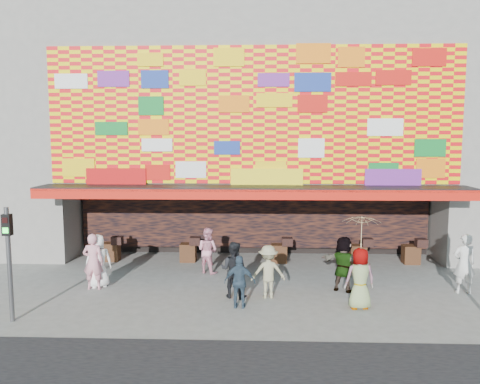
{
  "coord_description": "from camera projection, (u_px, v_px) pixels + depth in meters",
  "views": [
    {
      "loc": [
        0.16,
        -12.97,
        4.73
      ],
      "look_at": [
        -0.4,
        2.0,
        3.01
      ],
      "focal_mm": 35.0,
      "sensor_mm": 36.0,
      "label": 1
    }
  ],
  "objects": [
    {
      "name": "ped_b",
      "position": [
        93.0,
        261.0,
        14.67
      ],
      "size": [
        0.65,
        0.43,
        1.78
      ],
      "primitive_type": "imported",
      "rotation": [
        0.0,
        0.0,
        3.15
      ],
      "color": "pink",
      "rests_on": "ground"
    },
    {
      "name": "ped_f",
      "position": [
        344.0,
        264.0,
        14.49
      ],
      "size": [
        1.64,
        1.27,
        1.73
      ],
      "primitive_type": "imported",
      "rotation": [
        0.0,
        0.0,
        2.6
      ],
      "color": "gray",
      "rests_on": "ground"
    },
    {
      "name": "ped_h",
      "position": [
        464.0,
        264.0,
        14.28
      ],
      "size": [
        0.68,
        0.45,
        1.85
      ],
      "primitive_type": "imported",
      "rotation": [
        0.0,
        0.0,
        3.16
      ],
      "color": "silver",
      "rests_on": "ground"
    },
    {
      "name": "ped_d",
      "position": [
        268.0,
        272.0,
        13.89
      ],
      "size": [
        1.08,
        0.69,
        1.58
      ],
      "primitive_type": "imported",
      "rotation": [
        0.0,
        0.0,
        3.25
      ],
      "color": "#98936F",
      "rests_on": "ground"
    },
    {
      "name": "ped_a",
      "position": [
        98.0,
        261.0,
        14.88
      ],
      "size": [
        0.99,
        0.85,
        1.7
      ],
      "primitive_type": "imported",
      "rotation": [
        0.0,
        0.0,
        3.6
      ],
      "color": "white",
      "rests_on": "ground"
    },
    {
      "name": "ped_i",
      "position": [
        208.0,
        250.0,
        16.47
      ],
      "size": [
        0.99,
        0.92,
        1.61
      ],
      "primitive_type": "imported",
      "rotation": [
        0.0,
        0.0,
        2.61
      ],
      "color": "pink",
      "rests_on": "ground"
    },
    {
      "name": "ped_g",
      "position": [
        360.0,
        279.0,
        12.99
      ],
      "size": [
        0.9,
        0.64,
        1.72
      ],
      "primitive_type": "imported",
      "rotation": [
        0.0,
        0.0,
        3.26
      ],
      "color": "gray",
      "rests_on": "ground"
    },
    {
      "name": "ped_c",
      "position": [
        233.0,
        269.0,
        13.92
      ],
      "size": [
        0.97,
        0.85,
        1.69
      ],
      "primitive_type": "imported",
      "rotation": [
        0.0,
        0.0,
        2.85
      ],
      "color": "black",
      "rests_on": "ground"
    },
    {
      "name": "ped_e",
      "position": [
        240.0,
        282.0,
        13.04
      ],
      "size": [
        0.9,
        0.43,
        1.5
      ],
      "primitive_type": "imported",
      "rotation": [
        0.0,
        0.0,
        3.06
      ],
      "color": "#324557",
      "rests_on": "ground"
    },
    {
      "name": "signal_left",
      "position": [
        9.0,
        251.0,
        11.95
      ],
      "size": [
        0.22,
        0.2,
        3.0
      ],
      "color": "#59595B",
      "rests_on": "ground"
    },
    {
      "name": "shop_building",
      "position": [
        254.0,
        127.0,
        20.94
      ],
      "size": [
        15.2,
        9.4,
        10.0
      ],
      "color": "gray",
      "rests_on": "ground"
    },
    {
      "name": "ground",
      "position": [
        251.0,
        304.0,
        13.43
      ],
      "size": [
        90.0,
        90.0,
        0.0
      ],
      "primitive_type": "plane",
      "color": "slate",
      "rests_on": "ground"
    },
    {
      "name": "parasol",
      "position": [
        361.0,
        232.0,
        12.84
      ],
      "size": [
        1.35,
        1.36,
        1.88
      ],
      "color": "#FCDF9F",
      "rests_on": "ground"
    }
  ]
}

